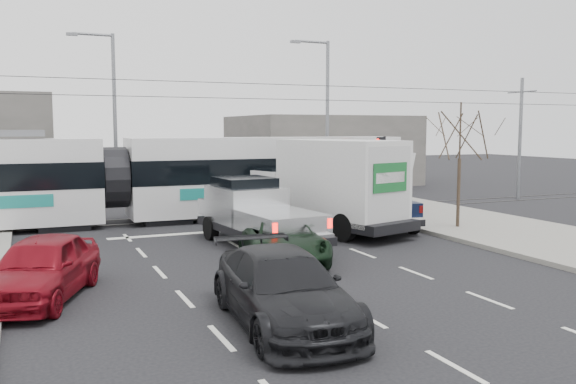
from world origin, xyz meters
name	(u,v)px	position (x,y,z in m)	size (l,w,h in m)	color
ground	(316,258)	(0.00, 0.00, 0.00)	(120.00, 120.00, 0.00)	black
sidewalk_right	(530,236)	(9.00, 0.00, 0.07)	(6.00, 60.00, 0.15)	gray
rails	(223,216)	(0.00, 10.00, 0.01)	(60.00, 1.60, 0.03)	#33302D
building_right	(320,150)	(12.00, 24.00, 2.50)	(12.00, 10.00, 5.00)	slate
bare_tree	(460,136)	(7.60, 2.50, 3.79)	(2.40, 2.40, 5.00)	#47382B
traffic_signal	(382,159)	(6.47, 6.50, 2.74)	(0.44, 0.44, 3.60)	black
street_lamp_near	(324,111)	(7.31, 14.00, 5.11)	(2.38, 0.25, 9.00)	slate
street_lamp_far	(111,109)	(-4.19, 16.00, 5.11)	(2.38, 0.25, 9.00)	slate
catenary	(222,133)	(0.00, 10.00, 3.88)	(60.00, 0.20, 7.00)	black
tram	(113,179)	(-5.01, 9.45, 1.95)	(26.98, 3.04, 5.50)	silver
silver_pickup	(255,212)	(-1.04, 2.84, 1.16)	(2.83, 6.64, 2.34)	black
box_truck	(330,187)	(2.67, 4.24, 1.81)	(4.41, 7.73, 3.66)	black
navy_pickup	(374,202)	(4.89, 4.55, 1.05)	(2.61, 5.29, 2.13)	black
green_car	(282,239)	(-1.19, -0.02, 0.69)	(2.29, 4.97, 1.38)	black
red_car	(41,268)	(-8.17, -1.69, 0.79)	(1.86, 4.62, 1.57)	maroon
dark_car	(283,289)	(-3.57, -5.74, 0.77)	(2.17, 5.33, 1.55)	black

